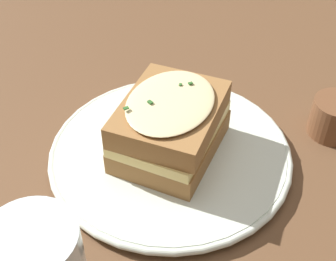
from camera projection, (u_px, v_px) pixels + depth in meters
ground_plane at (176, 163)px, 0.51m from camera, size 2.40×2.40×0.00m
dinner_plate at (168, 154)px, 0.51m from camera, size 0.27×0.27×0.01m
sandwich at (169, 126)px, 0.49m from camera, size 0.15×0.16×0.07m
condiment_pot at (335, 117)px, 0.54m from camera, size 0.06×0.06×0.04m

